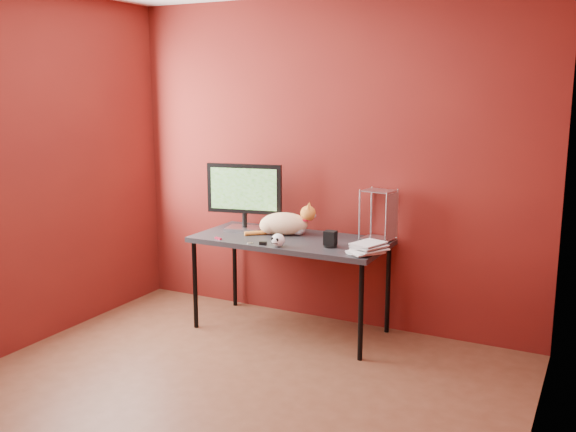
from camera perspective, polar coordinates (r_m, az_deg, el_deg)
The scene contains 11 objects.
room at distance 3.61m, azimuth -7.43°, elevation 4.11°, with size 3.52×3.52×2.61m.
desk at distance 4.99m, azimuth 0.23°, elevation -2.54°, with size 1.50×0.70×0.75m.
monitor at distance 5.22m, azimuth -3.91°, elevation 2.02°, with size 0.62×0.26×0.54m.
cat at distance 5.07m, azimuth -0.28°, elevation -0.65°, with size 0.51×0.35×0.26m.
skull_mug at distance 4.69m, azimuth -0.89°, elevation -2.15°, with size 0.10×0.10×0.10m.
speaker at distance 4.70m, azimuth 3.78°, elevation -2.10°, with size 0.10×0.10×0.12m.
book_stack at distance 4.51m, azimuth 6.61°, elevation 2.63°, with size 0.28×0.29×0.94m.
wire_rack at distance 4.93m, azimuth 8.04°, elevation 0.11°, with size 0.25×0.22×0.39m.
pocket_knife at distance 4.96m, azimuth -6.23°, elevation -2.00°, with size 0.07×0.02×0.01m, color maroon.
black_gadget at distance 4.76m, azimuth -2.23°, elevation -2.43°, with size 0.05×0.03×0.03m, color black.
washer at distance 4.82m, azimuth -3.41°, elevation -2.41°, with size 0.04×0.04×0.00m, color #B4B5B9.
Camera 1 is at (2.02, -2.96, 1.89)m, focal length 40.00 mm.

